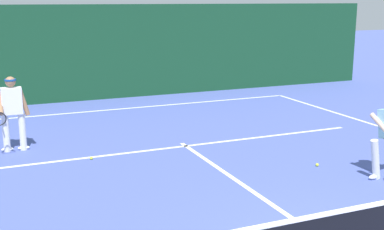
# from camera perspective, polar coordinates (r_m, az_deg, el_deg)

# --- Properties ---
(court_line_baseline_far) EXTENTS (10.95, 0.10, 0.01)m
(court_line_baseline_far) POSITION_cam_1_polar(r_m,az_deg,el_deg) (16.02, -6.92, 0.78)
(court_line_baseline_far) COLOR white
(court_line_baseline_far) RESTS_ON ground_plane
(court_line_service) EXTENTS (8.92, 0.10, 0.01)m
(court_line_service) POSITION_cam_1_polar(r_m,az_deg,el_deg) (11.83, -0.69, -3.48)
(court_line_service) COLOR white
(court_line_service) RESTS_ON ground_plane
(court_line_centre) EXTENTS (0.10, 6.40, 0.01)m
(court_line_centre) POSITION_cam_1_polar(r_m,az_deg,el_deg) (9.31, 6.30, -8.15)
(court_line_centre) COLOR white
(court_line_centre) RESTS_ON ground_plane
(player_far) EXTENTS (0.82, 0.89, 1.68)m
(player_far) POSITION_cam_1_polar(r_m,az_deg,el_deg) (11.92, -19.44, 0.50)
(player_far) COLOR silver
(player_far) RESTS_ON ground_plane
(tennis_ball) EXTENTS (0.07, 0.07, 0.07)m
(tennis_ball) POSITION_cam_1_polar(r_m,az_deg,el_deg) (10.72, 13.81, -5.42)
(tennis_ball) COLOR #D1E033
(tennis_ball) RESTS_ON ground_plane
(tennis_ball_extra) EXTENTS (0.07, 0.07, 0.07)m
(tennis_ball_extra) POSITION_cam_1_polar(r_m,az_deg,el_deg) (11.05, -11.18, -4.75)
(tennis_ball_extra) COLOR #D1E033
(tennis_ball_extra) RESTS_ON ground_plane
(back_fence_windscreen) EXTENTS (20.28, 0.12, 3.16)m
(back_fence_windscreen) POSITION_cam_1_polar(r_m,az_deg,el_deg) (17.52, -8.74, 6.97)
(back_fence_windscreen) COLOR #133E24
(back_fence_windscreen) RESTS_ON ground_plane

